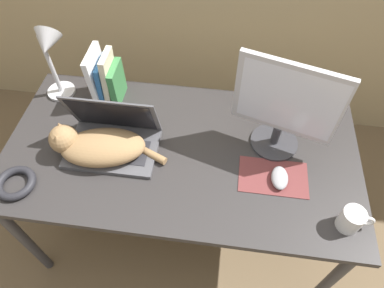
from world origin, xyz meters
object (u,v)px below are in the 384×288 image
Objects in this scene: computer_mouse at (280,178)px; desk_lamp at (50,54)px; cat at (96,146)px; laptop at (113,138)px; book_row at (106,79)px; mug at (352,220)px; external_monitor at (285,107)px; cable_coil at (15,183)px.

computer_mouse is 1.07m from desk_lamp.
cat is 1.23× the size of desk_lamp.
desk_lamp reaches higher than laptop.
book_row reaches higher than mug.
external_monitor is 3.93× the size of computer_mouse.
laptop reaches higher than mug.
computer_mouse reaches higher than cable_coil.
laptop is 0.88× the size of external_monitor.
external_monitor is 1.68× the size of book_row.
mug is (1.26, 0.00, 0.03)m from cable_coil.
desk_lamp is 2.48× the size of cable_coil.
book_row reaches higher than computer_mouse.
desk_lamp is (-0.21, -0.03, 0.14)m from book_row.
cat is 0.34m from book_row.
mug reaches higher than computer_mouse.
external_monitor reaches higher than mug.
external_monitor reaches higher than desk_lamp.
computer_mouse is at bearing -84.66° from external_monitor.
desk_lamp is 0.55m from cable_coil.
laptop is 0.96m from mug.
laptop is 3.48× the size of computer_mouse.
external_monitor reaches higher than cable_coil.
book_row is 1.16m from mug.
cable_coil is (-0.02, -0.49, -0.24)m from desk_lamp.
cat reaches higher than mug.
book_row is 0.65× the size of desk_lamp.
cat is 3.04× the size of cable_coil.
computer_mouse is 0.28× the size of desk_lamp.
mug is at bearing -10.63° from cat.
cat is (-0.05, -0.06, 0.01)m from laptop.
computer_mouse is 0.89× the size of mug.
external_monitor is (0.67, 0.10, 0.18)m from laptop.
computer_mouse is 0.69× the size of cable_coil.
cable_coil is (-0.23, -0.52, -0.10)m from book_row.
cable_coil is 1.26m from mug.
cable_coil is at bearing -160.80° from external_monitor.
desk_lamp reaches higher than cat.
computer_mouse is (0.02, -0.19, -0.20)m from external_monitor.
computer_mouse is (0.69, -0.08, -0.03)m from laptop.
cat is 0.44m from desk_lamp.
cable_coil is (-0.28, -0.19, -0.04)m from cat.
laptop is 1.48× the size of book_row.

